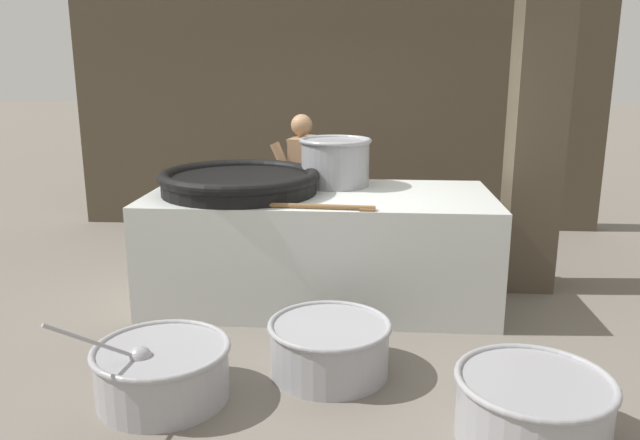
{
  "coord_description": "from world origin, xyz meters",
  "views": [
    {
      "loc": [
        0.41,
        -5.38,
        2.08
      ],
      "look_at": [
        0.0,
        0.0,
        0.74
      ],
      "focal_mm": 35.0,
      "sensor_mm": 36.0,
      "label": 1
    }
  ],
  "objects": [
    {
      "name": "prep_bowl_extra",
      "position": [
        0.17,
        -1.43,
        0.21
      ],
      "size": [
        0.86,
        0.86,
        0.37
      ],
      "color": "#9E9EA3",
      "rests_on": "ground_plane"
    },
    {
      "name": "support_pillar",
      "position": [
        1.94,
        0.47,
        1.97
      ],
      "size": [
        0.45,
        0.45,
        3.94
      ],
      "primitive_type": "cube",
      "color": "#4C4233",
      "rests_on": "ground_plane"
    },
    {
      "name": "ground_plane",
      "position": [
        0.0,
        0.0,
        0.0
      ],
      "size": [
        60.0,
        60.0,
        0.0
      ],
      "primitive_type": "plane",
      "color": "slate"
    },
    {
      "name": "stock_pot",
      "position": [
        0.11,
        0.37,
        1.21
      ],
      "size": [
        0.67,
        0.67,
        0.44
      ],
      "color": "gray",
      "rests_on": "hearth_platform"
    },
    {
      "name": "stirring_paddle",
      "position": [
        -0.09,
        -0.62,
        1.0
      ],
      "size": [
        1.26,
        0.15,
        0.04
      ],
      "rotation": [
        0.0,
        0.0,
        -0.06
      ],
      "color": "brown",
      "rests_on": "hearth_platform"
    },
    {
      "name": "prep_bowl_meat",
      "position": [
        1.37,
        -2.15,
        0.22
      ],
      "size": [
        0.89,
        0.89,
        0.4
      ],
      "color": "#9E9EA3",
      "rests_on": "ground_plane"
    },
    {
      "name": "back_wall",
      "position": [
        0.0,
        2.71,
        1.97
      ],
      "size": [
        6.73,
        0.24,
        3.94
      ],
      "primitive_type": "cube",
      "color": "#4C4233",
      "rests_on": "ground_plane"
    },
    {
      "name": "hearth_platform",
      "position": [
        0.0,
        0.0,
        0.49
      ],
      "size": [
        3.02,
        1.42,
        0.98
      ],
      "color": "silver",
      "rests_on": "ground_plane"
    },
    {
      "name": "prep_bowl_vegetables",
      "position": [
        -0.87,
        -1.85,
        0.2
      ],
      "size": [
        0.92,
        0.97,
        0.72
      ],
      "color": "#9E9EA3",
      "rests_on": "ground_plane"
    },
    {
      "name": "cook",
      "position": [
        -0.27,
        1.0,
        0.86
      ],
      "size": [
        0.43,
        0.62,
        1.59
      ],
      "rotation": [
        0.0,
        0.0,
        2.93
      ],
      "color": "#9E7551",
      "rests_on": "ground_plane"
    },
    {
      "name": "giant_wok_near",
      "position": [
        -0.71,
        -0.04,
        1.09
      ],
      "size": [
        1.42,
        1.42,
        0.2
      ],
      "color": "black",
      "rests_on": "hearth_platform"
    }
  ]
}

